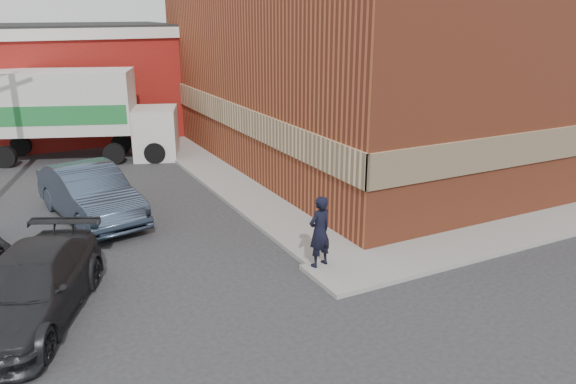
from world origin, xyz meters
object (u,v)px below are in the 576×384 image
sedan (90,193)px  suv_b (30,288)px  man (320,231)px  box_truck (79,109)px  brick_building (383,48)px  warehouse (11,83)px

sedan → suv_b: size_ratio=1.03×
man → box_truck: 14.77m
suv_b → box_truck: bearing=102.9°
sedan → suv_b: sedan is taller
brick_building → man: brick_building is taller
brick_building → suv_b: brick_building is taller
suv_b → man: bearing=19.0°
man → sedan: bearing=-68.7°
brick_building → suv_b: size_ratio=3.67×
man → warehouse: bearing=-87.4°
box_truck → warehouse: bearing=131.9°
sedan → box_truck: 8.02m
brick_building → sedan: size_ratio=3.56×
warehouse → sedan: warehouse is taller
sedan → box_truck: size_ratio=0.63×
brick_building → man: size_ratio=9.91×
warehouse → box_truck: 6.45m
man → suv_b: 6.66m
brick_building → suv_b: 17.84m
man → suv_b: (-6.61, 0.75, -0.32)m
warehouse → man: bearing=-73.7°
warehouse → suv_b: warehouse is taller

